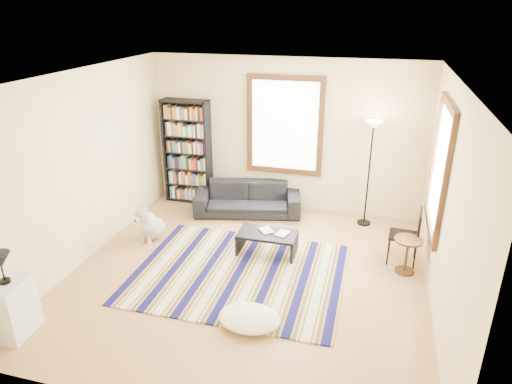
% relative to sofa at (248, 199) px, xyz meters
% --- Properties ---
extents(floor, '(5.00, 5.00, 0.10)m').
position_rel_sofa_xyz_m(floor, '(0.58, -2.05, -0.33)').
color(floor, '#A07349').
rests_on(floor, ground).
extents(ceiling, '(5.00, 5.00, 0.10)m').
position_rel_sofa_xyz_m(ceiling, '(0.58, -2.05, 2.57)').
color(ceiling, white).
rests_on(ceiling, floor).
extents(wall_back, '(5.00, 0.10, 2.80)m').
position_rel_sofa_xyz_m(wall_back, '(0.58, 0.50, 1.12)').
color(wall_back, beige).
rests_on(wall_back, floor).
extents(wall_front, '(5.00, 0.10, 2.80)m').
position_rel_sofa_xyz_m(wall_front, '(0.58, -4.60, 1.12)').
color(wall_front, beige).
rests_on(wall_front, floor).
extents(wall_left, '(0.10, 5.00, 2.80)m').
position_rel_sofa_xyz_m(wall_left, '(-1.97, -2.05, 1.12)').
color(wall_left, beige).
rests_on(wall_left, floor).
extents(wall_right, '(0.10, 5.00, 2.80)m').
position_rel_sofa_xyz_m(wall_right, '(3.13, -2.05, 1.12)').
color(wall_right, beige).
rests_on(wall_right, floor).
extents(window_back, '(1.20, 0.06, 1.60)m').
position_rel_sofa_xyz_m(window_back, '(0.58, 0.42, 1.32)').
color(window_back, white).
rests_on(window_back, wall_back).
extents(window_right, '(0.06, 1.20, 1.60)m').
position_rel_sofa_xyz_m(window_right, '(3.05, -1.25, 1.32)').
color(window_right, white).
rests_on(window_right, wall_right).
extents(rug, '(3.00, 2.40, 0.02)m').
position_rel_sofa_xyz_m(rug, '(0.45, -2.04, -0.27)').
color(rug, '#0C0C3E').
rests_on(rug, floor).
extents(sofa, '(1.17, 2.06, 0.57)m').
position_rel_sofa_xyz_m(sofa, '(0.00, 0.00, 0.00)').
color(sofa, black).
rests_on(sofa, floor).
extents(bookshelf, '(0.90, 0.30, 2.00)m').
position_rel_sofa_xyz_m(bookshelf, '(-1.27, 0.27, 0.72)').
color(bookshelf, black).
rests_on(bookshelf, floor).
extents(coffee_table, '(0.92, 0.54, 0.36)m').
position_rel_sofa_xyz_m(coffee_table, '(0.72, -1.37, -0.10)').
color(coffee_table, black).
rests_on(coffee_table, floor).
extents(book_a, '(0.29, 0.28, 0.02)m').
position_rel_sofa_xyz_m(book_a, '(0.62, -1.37, 0.09)').
color(book_a, beige).
rests_on(book_a, coffee_table).
extents(book_b, '(0.23, 0.27, 0.02)m').
position_rel_sofa_xyz_m(book_b, '(0.87, -1.32, 0.09)').
color(book_b, beige).
rests_on(book_b, coffee_table).
extents(floor_cushion, '(0.94, 0.83, 0.19)m').
position_rel_sofa_xyz_m(floor_cushion, '(0.92, -3.10, -0.19)').
color(floor_cushion, silver).
rests_on(floor_cushion, floor).
extents(floor_lamp, '(0.38, 0.38, 1.86)m').
position_rel_sofa_xyz_m(floor_lamp, '(2.13, 0.10, 0.65)').
color(floor_lamp, black).
rests_on(floor_lamp, floor).
extents(side_table, '(0.44, 0.44, 0.54)m').
position_rel_sofa_xyz_m(side_table, '(2.78, -1.36, -0.01)').
color(side_table, '#482A12').
rests_on(side_table, floor).
extents(folding_chair, '(0.45, 0.43, 0.86)m').
position_rel_sofa_xyz_m(folding_chair, '(2.73, -1.06, 0.15)').
color(folding_chair, black).
rests_on(folding_chair, floor).
extents(white_cabinet, '(0.42, 0.53, 0.70)m').
position_rel_sofa_xyz_m(white_cabinet, '(-1.72, -3.96, 0.07)').
color(white_cabinet, silver).
rests_on(white_cabinet, floor).
extents(table_lamp, '(0.28, 0.28, 0.38)m').
position_rel_sofa_xyz_m(table_lamp, '(-1.72, -3.96, 0.61)').
color(table_lamp, black).
rests_on(table_lamp, white_cabinet).
extents(dog, '(0.56, 0.70, 0.61)m').
position_rel_sofa_xyz_m(dog, '(-1.24, -1.38, 0.02)').
color(dog, '#BCBCBC').
rests_on(dog, floor).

